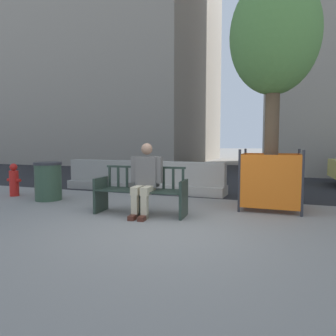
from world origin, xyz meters
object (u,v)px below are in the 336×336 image
at_px(jersey_barrier_left, 103,177).
at_px(fire_hydrant, 14,181).
at_px(seated_person, 145,178).
at_px(trash_bin, 48,181).
at_px(street_tree, 274,38).
at_px(jersey_barrier_centre, 187,181).
at_px(construction_fence, 270,179).
at_px(street_bench, 141,193).

bearing_deg(jersey_barrier_left, fire_hydrant, -127.39).
distance_m(seated_person, trash_bin, 2.82).
xyz_separation_m(jersey_barrier_left, fire_hydrant, (-1.41, -1.85, 0.05)).
bearing_deg(jersey_barrier_left, street_tree, -14.54).
relative_size(jersey_barrier_centre, trash_bin, 2.30).
height_order(seated_person, street_tree, street_tree).
xyz_separation_m(seated_person, fire_hydrant, (-3.95, 0.75, -0.30)).
height_order(seated_person, construction_fence, seated_person).
distance_m(seated_person, construction_fence, 2.55).
xyz_separation_m(seated_person, jersey_barrier_left, (-2.53, 2.60, -0.35)).
xyz_separation_m(jersey_barrier_centre, fire_hydrant, (-4.02, -1.76, 0.05)).
relative_size(street_bench, street_tree, 0.38).
height_order(street_bench, construction_fence, construction_fence).
distance_m(street_tree, fire_hydrant, 6.79).
height_order(seated_person, jersey_barrier_left, seated_person).
relative_size(seated_person, construction_fence, 1.10).
bearing_deg(street_tree, street_bench, -149.27).
bearing_deg(fire_hydrant, street_bench, -10.34).
distance_m(jersey_barrier_left, fire_hydrant, 2.33).
bearing_deg(jersey_barrier_left, trash_bin, -95.97).
xyz_separation_m(street_tree, fire_hydrant, (-6.08, -0.64, -2.96)).
bearing_deg(street_bench, jersey_barrier_centre, 85.70).
xyz_separation_m(jersey_barrier_left, trash_bin, (-0.21, -2.00, 0.10)).
height_order(jersey_barrier_centre, trash_bin, trash_bin).
bearing_deg(jersey_barrier_left, street_bench, -46.48).
bearing_deg(construction_fence, trash_bin, -170.82).
bearing_deg(seated_person, jersey_barrier_centre, 88.42).
relative_size(street_bench, trash_bin, 1.95).
xyz_separation_m(jersey_barrier_left, construction_fence, (4.67, -1.21, 0.26)).
bearing_deg(street_bench, seated_person, -23.49).
bearing_deg(street_tree, seated_person, -146.98).
xyz_separation_m(jersey_barrier_left, street_tree, (4.67, -1.21, 3.01)).
bearing_deg(trash_bin, seated_person, -12.31).
xyz_separation_m(street_bench, trash_bin, (-2.63, 0.55, 0.05)).
distance_m(construction_fence, trash_bin, 4.94).
bearing_deg(seated_person, fire_hydrant, 169.25).
bearing_deg(jersey_barrier_centre, street_tree, -28.43).
height_order(street_tree, fire_hydrant, street_tree).
relative_size(street_tree, trash_bin, 5.15).
relative_size(seated_person, fire_hydrant, 1.60).
relative_size(jersey_barrier_centre, street_tree, 0.45).
bearing_deg(construction_fence, fire_hydrant, -174.01).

